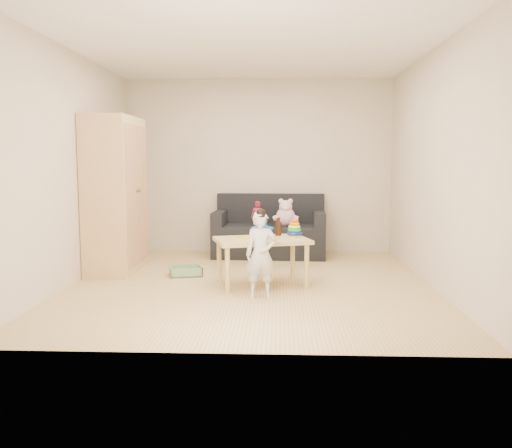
{
  "coord_description": "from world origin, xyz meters",
  "views": [
    {
      "loc": [
        0.32,
        -5.99,
        1.37
      ],
      "look_at": [
        0.05,
        0.25,
        0.65
      ],
      "focal_mm": 38.0,
      "sensor_mm": 36.0,
      "label": 1
    }
  ],
  "objects_px": {
    "sofa": "(269,241)",
    "play_table": "(262,262)",
    "toddler": "(261,255)",
    "wardrobe": "(115,195)"
  },
  "relations": [
    {
      "from": "toddler",
      "to": "wardrobe",
      "type": "bearing_deg",
      "value": 139.21
    },
    {
      "from": "sofa",
      "to": "play_table",
      "type": "distance_m",
      "value": 1.89
    },
    {
      "from": "sofa",
      "to": "wardrobe",
      "type": "bearing_deg",
      "value": -146.59
    },
    {
      "from": "play_table",
      "to": "sofa",
      "type": "bearing_deg",
      "value": 88.57
    },
    {
      "from": "wardrobe",
      "to": "play_table",
      "type": "height_order",
      "value": "wardrobe"
    },
    {
      "from": "sofa",
      "to": "toddler",
      "type": "bearing_deg",
      "value": -88.58
    },
    {
      "from": "play_table",
      "to": "toddler",
      "type": "height_order",
      "value": "toddler"
    },
    {
      "from": "wardrobe",
      "to": "toddler",
      "type": "xyz_separation_m",
      "value": [
        1.86,
        -1.26,
        -0.53
      ]
    },
    {
      "from": "wardrobe",
      "to": "sofa",
      "type": "distance_m",
      "value": 2.34
    },
    {
      "from": "sofa",
      "to": "play_table",
      "type": "xyz_separation_m",
      "value": [
        -0.05,
        -1.89,
        0.04
      ]
    }
  ]
}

